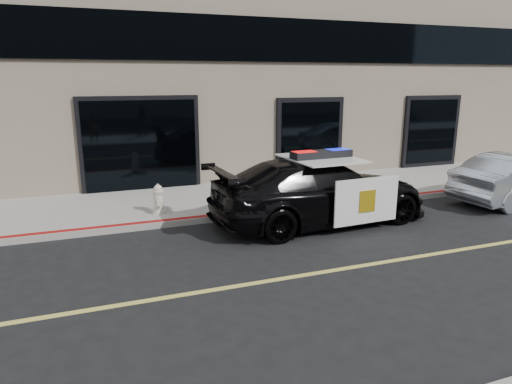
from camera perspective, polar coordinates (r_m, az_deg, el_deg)
name	(u,v)px	position (r m, az deg, el deg)	size (l,w,h in m)	color
ground	(256,283)	(7.84, -0.05, -11.34)	(120.00, 120.00, 0.00)	black
sidewalk_n	(189,202)	(12.58, -8.40, -1.24)	(60.00, 3.50, 0.15)	gray
building_n	(150,0)	(17.52, -13.08, 22.39)	(60.00, 7.00, 12.00)	#756856
police_car	(320,190)	(10.88, 8.04, 0.19)	(2.76, 5.54, 1.74)	black
fire_hydrant	(159,200)	(11.34, -12.09, -0.94)	(0.33, 0.46, 0.72)	beige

